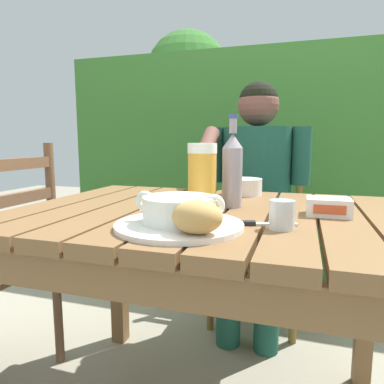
{
  "coord_description": "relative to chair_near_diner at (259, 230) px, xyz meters",
  "views": [
    {
      "loc": [
        0.27,
        -0.98,
        0.92
      ],
      "look_at": [
        -0.0,
        -0.13,
        0.79
      ],
      "focal_mm": 32.77,
      "sensor_mm": 36.0,
      "label": 1
    }
  ],
  "objects": [
    {
      "name": "serving_plate",
      "position": [
        -0.06,
        -1.08,
        0.27
      ],
      "size": [
        0.3,
        0.3,
        0.01
      ],
      "color": "white",
      "rests_on": "dining_table"
    },
    {
      "name": "hedge_backdrop",
      "position": [
        -0.13,
        0.84,
        0.38
      ],
      "size": [
        2.82,
        0.78,
        1.8
      ],
      "color": "#356C2B",
      "rests_on": "ground_plane"
    },
    {
      "name": "diner_bowl",
      "position": [
        0.0,
        -0.53,
        0.3
      ],
      "size": [
        0.14,
        0.14,
        0.06
      ],
      "color": "white",
      "rests_on": "dining_table"
    },
    {
      "name": "soup_bowl",
      "position": [
        -0.06,
        -1.08,
        0.31
      ],
      "size": [
        0.22,
        0.17,
        0.07
      ],
      "color": "white",
      "rests_on": "serving_plate"
    },
    {
      "name": "water_glass_small",
      "position": [
        0.17,
        -1.02,
        0.3
      ],
      "size": [
        0.06,
        0.06,
        0.07
      ],
      "color": "silver",
      "rests_on": "dining_table"
    },
    {
      "name": "table_knife",
      "position": [
        0.1,
        -1.01,
        0.27
      ],
      "size": [
        0.17,
        0.07,
        0.01
      ],
      "color": "silver",
      "rests_on": "dining_table"
    },
    {
      "name": "chair_near_diner",
      "position": [
        0.0,
        0.0,
        0.0
      ],
      "size": [
        0.43,
        0.44,
        0.92
      ],
      "color": "brown",
      "rests_on": "ground_plane"
    },
    {
      "name": "person_eating",
      "position": [
        -0.0,
        -0.2,
        0.25
      ],
      "size": [
        0.48,
        0.47,
        1.2
      ],
      "color": "#1A4C3D",
      "rests_on": "ground_plane"
    },
    {
      "name": "beer_glass",
      "position": [
        -0.07,
        -0.87,
        0.36
      ],
      "size": [
        0.08,
        0.08,
        0.19
      ],
      "color": "gold",
      "rests_on": "dining_table"
    },
    {
      "name": "butter_tub",
      "position": [
        0.28,
        -0.84,
        0.29
      ],
      "size": [
        0.11,
        0.09,
        0.05
      ],
      "color": "white",
      "rests_on": "dining_table"
    },
    {
      "name": "dining_table",
      "position": [
        -0.06,
        -0.85,
        0.16
      ],
      "size": [
        1.1,
        0.83,
        0.72
      ],
      "color": "brown",
      "rests_on": "ground_plane"
    },
    {
      "name": "bread_roll",
      "position": [
        0.01,
        -1.16,
        0.31
      ],
      "size": [
        0.11,
        0.09,
        0.07
      ],
      "color": "tan",
      "rests_on": "serving_plate"
    },
    {
      "name": "beer_bottle",
      "position": [
        0.01,
        -0.79,
        0.38
      ],
      "size": [
        0.06,
        0.06,
        0.28
      ],
      "color": "gray",
      "rests_on": "dining_table"
    }
  ]
}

